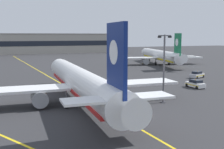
% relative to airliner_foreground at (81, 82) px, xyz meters
% --- Properties ---
extents(ground_plane, '(400.00, 400.00, 0.00)m').
position_rel_airliner_foreground_xyz_m(ground_plane, '(0.78, -8.94, -3.37)').
color(ground_plane, '#2D2D30').
extents(taxiway_centreline, '(11.75, 179.65, 0.01)m').
position_rel_airliner_foreground_xyz_m(taxiway_centreline, '(0.78, 21.06, -3.37)').
color(taxiway_centreline, yellow).
rests_on(taxiway_centreline, ground).
extents(airliner_foreground, '(32.18, 41.50, 11.65)m').
position_rel_airliner_foreground_xyz_m(airliner_foreground, '(0.00, 0.00, 0.00)').
color(airliner_foreground, white).
rests_on(airliner_foreground, ground).
extents(airliner_background, '(30.59, 38.98, 11.03)m').
position_rel_airliner_foreground_xyz_m(airliner_background, '(42.07, 45.91, -0.18)').
color(airliner_background, white).
rests_on(airliner_background, ground).
extents(apron_lamp_post, '(2.24, 0.90, 10.51)m').
position_rel_airliner_foreground_xyz_m(apron_lamp_post, '(12.14, -3.82, 2.17)').
color(apron_lamp_post, '#515156').
rests_on(apron_lamp_post, ground).
extents(service_car_third, '(4.57, 3.25, 1.79)m').
position_rel_airliner_foreground_xyz_m(service_car_third, '(33.79, 15.42, -2.60)').
color(service_car_third, '#B7B7BC').
rests_on(service_car_third, ground).
extents(service_car_fifth, '(2.10, 4.25, 1.79)m').
position_rel_airliner_foreground_xyz_m(service_car_fifth, '(24.93, 4.70, -2.60)').
color(service_car_fifth, white).
rests_on(service_car_fifth, ground).
extents(safety_cone_by_nose_gear, '(0.44, 0.44, 0.55)m').
position_rel_airliner_foreground_xyz_m(safety_cone_by_nose_gear, '(-0.04, 16.51, -3.11)').
color(safety_cone_by_nose_gear, orange).
rests_on(safety_cone_by_nose_gear, ground).
extents(terminal_building, '(114.51, 12.40, 11.44)m').
position_rel_airliner_foreground_xyz_m(terminal_building, '(4.83, 124.79, 2.36)').
color(terminal_building, '#9E998E').
rests_on(terminal_building, ground).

